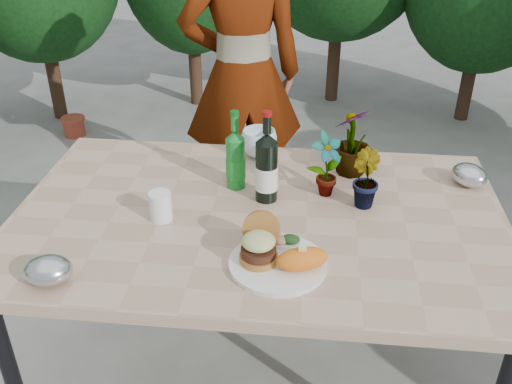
# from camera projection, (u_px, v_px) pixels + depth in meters

# --- Properties ---
(ground) EXTENTS (80.00, 80.00, 0.00)m
(ground) POSITION_uv_depth(u_px,v_px,m) (258.00, 375.00, 2.24)
(ground) COLOR slate
(ground) RESTS_ON ground
(patio_table) EXTENTS (1.60, 1.00, 0.75)m
(patio_table) POSITION_uv_depth(u_px,v_px,m) (259.00, 229.00, 1.88)
(patio_table) COLOR tan
(patio_table) RESTS_ON ground
(dinner_plate) EXTENTS (0.28, 0.28, 0.01)m
(dinner_plate) POSITION_uv_depth(u_px,v_px,m) (278.00, 264.00, 1.62)
(dinner_plate) COLOR white
(dinner_plate) RESTS_ON patio_table
(burger_stack) EXTENTS (0.11, 0.16, 0.11)m
(burger_stack) POSITION_uv_depth(u_px,v_px,m) (259.00, 244.00, 1.61)
(burger_stack) COLOR #B7722D
(burger_stack) RESTS_ON dinner_plate
(sweet_potato) EXTENTS (0.17, 0.12, 0.06)m
(sweet_potato) POSITION_uv_depth(u_px,v_px,m) (302.00, 259.00, 1.57)
(sweet_potato) COLOR orange
(sweet_potato) RESTS_ON dinner_plate
(grilled_veg) EXTENTS (0.08, 0.05, 0.03)m
(grilled_veg) POSITION_uv_depth(u_px,v_px,m) (286.00, 240.00, 1.68)
(grilled_veg) COLOR olive
(grilled_veg) RESTS_ON dinner_plate
(wine_bottle) EXTENTS (0.08, 0.08, 0.32)m
(wine_bottle) POSITION_uv_depth(u_px,v_px,m) (267.00, 168.00, 1.88)
(wine_bottle) COLOR black
(wine_bottle) RESTS_ON patio_table
(sparkling_water) EXTENTS (0.07, 0.07, 0.28)m
(sparkling_water) POSITION_uv_depth(u_px,v_px,m) (236.00, 160.00, 1.96)
(sparkling_water) COLOR #177F27
(sparkling_water) RESTS_ON patio_table
(plastic_cup) EXTENTS (0.07, 0.07, 0.09)m
(plastic_cup) POSITION_uv_depth(u_px,v_px,m) (161.00, 206.00, 1.81)
(plastic_cup) COLOR white
(plastic_cup) RESTS_ON patio_table
(seedling_left) EXTENTS (0.14, 0.14, 0.23)m
(seedling_left) POSITION_uv_depth(u_px,v_px,m) (326.00, 165.00, 1.90)
(seedling_left) COLOR #205A1F
(seedling_left) RESTS_ON patio_table
(seedling_mid) EXTENTS (0.12, 0.13, 0.19)m
(seedling_mid) POSITION_uv_depth(u_px,v_px,m) (365.00, 179.00, 1.86)
(seedling_mid) COLOR #29551D
(seedling_mid) RESTS_ON patio_table
(seedling_right) EXTENTS (0.20, 0.20, 0.25)m
(seedling_right) POSITION_uv_depth(u_px,v_px,m) (353.00, 141.00, 2.04)
(seedling_right) COLOR #2D5A1E
(seedling_right) RESTS_ON patio_table
(blue_bowl) EXTENTS (0.18, 0.18, 0.11)m
(blue_bowl) POSITION_uv_depth(u_px,v_px,m) (259.00, 143.00, 2.19)
(blue_bowl) COLOR silver
(blue_bowl) RESTS_ON patio_table
(foil_packet_left) EXTENTS (0.15, 0.13, 0.08)m
(foil_packet_left) POSITION_uv_depth(u_px,v_px,m) (48.00, 270.00, 1.54)
(foil_packet_left) COLOR #B5B7BD
(foil_packet_left) RESTS_ON patio_table
(foil_packet_right) EXTENTS (0.17, 0.17, 0.08)m
(foil_packet_right) POSITION_uv_depth(u_px,v_px,m) (469.00, 175.00, 2.00)
(foil_packet_right) COLOR silver
(foil_packet_right) RESTS_ON patio_table
(person) EXTENTS (0.69, 0.54, 1.66)m
(person) POSITION_uv_depth(u_px,v_px,m) (242.00, 76.00, 2.78)
(person) COLOR #A36C51
(person) RESTS_ON ground
(terracotta_pot) EXTENTS (0.17, 0.17, 0.14)m
(terracotta_pot) POSITION_uv_depth(u_px,v_px,m) (74.00, 126.00, 4.12)
(terracotta_pot) COLOR #A9402B
(terracotta_pot) RESTS_ON ground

